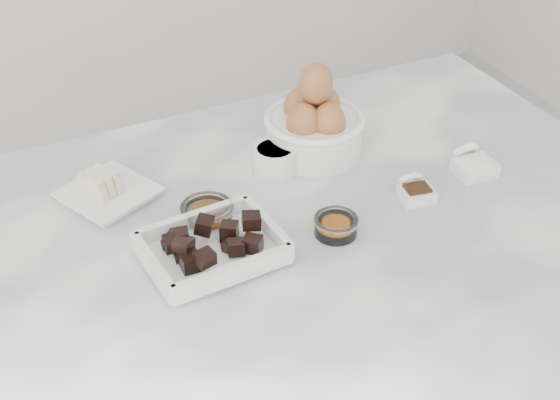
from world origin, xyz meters
The scene contains 9 objects.
marble_slab centered at (0.00, 0.00, 0.92)m, with size 1.20×0.80×0.04m, color white.
chocolate_dish centered at (-0.10, 0.00, 0.96)m, with size 0.20×0.16×0.05m.
butter_plate centered at (-0.19, 0.20, 0.96)m, with size 0.16×0.16×0.05m.
sugar_ramekin centered at (0.07, 0.16, 0.96)m, with size 0.07×0.07×0.04m.
egg_bowl centered at (0.16, 0.18, 0.99)m, with size 0.17×0.17×0.16m.
honey_bowl centered at (-0.08, 0.07, 0.96)m, with size 0.08×0.08×0.03m.
zest_bowl centered at (0.08, -0.03, 0.96)m, with size 0.07×0.07×0.03m.
vanilla_spoon centered at (0.23, 0.00, 0.95)m, with size 0.06×0.07×0.04m.
salt_spoon centered at (0.36, 0.02, 0.96)m, with size 0.07×0.08×0.05m.
Camera 1 is at (-0.38, -0.79, 1.63)m, focal length 50.00 mm.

